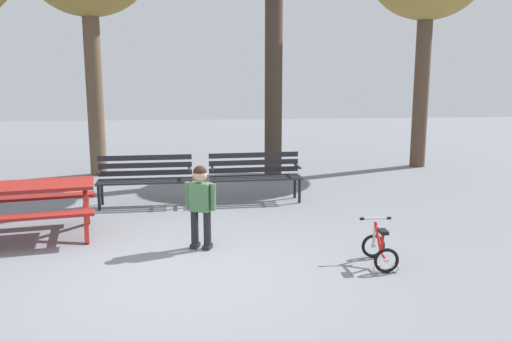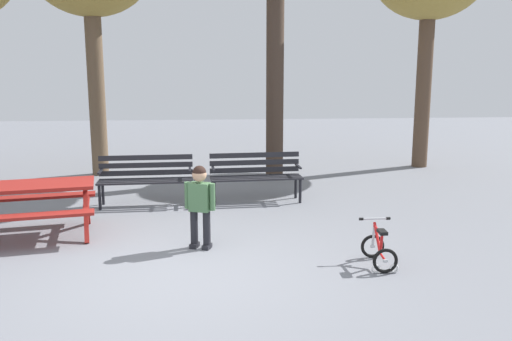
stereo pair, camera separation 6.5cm
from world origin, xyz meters
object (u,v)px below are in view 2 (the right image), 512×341
Objects in this scene: picnic_table at (27,196)px; park_bench_far_left at (146,176)px; park_bench_left at (256,173)px; kids_bicycle at (379,249)px; child_standing at (200,200)px.

picnic_table is 2.23m from park_bench_far_left.
park_bench_left reaches higher than kids_bicycle.
child_standing is 2.35m from kids_bicycle.
kids_bicycle is (1.22, -3.28, -0.31)m from park_bench_left.
child_standing reaches higher than park_bench_far_left.
park_bench_left is at bearing 28.57° from picnic_table.
park_bench_far_left is 2.55m from child_standing.
park_bench_left is at bearing 69.32° from child_standing.
park_bench_far_left is 1.46× the size of child_standing.
child_standing is 1.98× the size of kids_bicycle.
kids_bicycle is (3.12, -3.17, -0.31)m from park_bench_far_left.
park_bench_far_left reaches higher than picnic_table.
park_bench_far_left is (1.44, 1.71, -0.08)m from picnic_table.
park_bench_far_left is 0.99× the size of park_bench_left.
child_standing is at bearing -15.25° from picnic_table.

